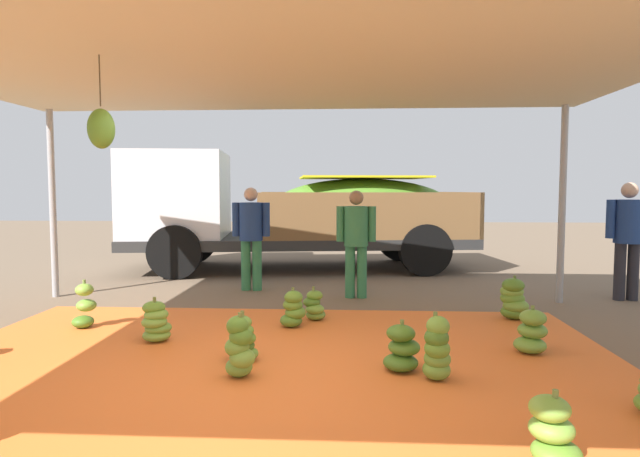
# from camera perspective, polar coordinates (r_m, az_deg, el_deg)

# --- Properties ---
(ground_plane) EXTENTS (40.00, 40.00, 0.00)m
(ground_plane) POSITION_cam_1_polar(r_m,az_deg,el_deg) (7.85, -2.26, -7.99)
(ground_plane) COLOR brown
(tarp_orange) EXTENTS (6.77, 5.19, 0.01)m
(tarp_orange) POSITION_cam_1_polar(r_m,az_deg,el_deg) (4.98, -5.69, -15.17)
(tarp_orange) COLOR orange
(tarp_orange) RESTS_ON ground
(tent_canopy) EXTENTS (8.00, 7.00, 2.92)m
(tent_canopy) POSITION_cam_1_polar(r_m,az_deg,el_deg) (4.77, -6.23, 18.50)
(tent_canopy) COLOR #9EA0A5
(tent_canopy) RESTS_ON ground
(banana_bunch_0) EXTENTS (0.39, 0.40, 0.46)m
(banana_bunch_0) POSITION_cam_1_polar(r_m,az_deg,el_deg) (3.70, 23.51, -19.28)
(banana_bunch_0) COLOR #60932D
(banana_bunch_0) RESTS_ON tarp_orange
(banana_bunch_1) EXTENTS (0.36, 0.36, 0.58)m
(banana_bunch_1) POSITION_cam_1_polar(r_m,az_deg,el_deg) (4.84, -8.55, -12.53)
(banana_bunch_1) COLOR #6B9E38
(banana_bunch_1) RESTS_ON tarp_orange
(banana_bunch_2) EXTENTS (0.46, 0.46, 0.46)m
(banana_bunch_2) POSITION_cam_1_polar(r_m,az_deg,el_deg) (5.05, 8.69, -12.57)
(banana_bunch_2) COLOR #477523
(banana_bunch_2) RESTS_ON tarp_orange
(banana_bunch_3) EXTENTS (0.33, 0.36, 0.60)m
(banana_bunch_3) POSITION_cam_1_polar(r_m,az_deg,el_deg) (4.82, 12.33, -12.52)
(banana_bunch_3) COLOR #6B9E38
(banana_bunch_3) RESTS_ON tarp_orange
(banana_bunch_4) EXTENTS (0.35, 0.34, 0.48)m
(banana_bunch_4) POSITION_cam_1_polar(r_m,az_deg,el_deg) (5.32, -8.30, -11.60)
(banana_bunch_4) COLOR #6B9E38
(banana_bunch_4) RESTS_ON tarp_orange
(banana_bunch_6) EXTENTS (0.36, 0.34, 0.48)m
(banana_bunch_6) POSITION_cam_1_polar(r_m,az_deg,el_deg) (6.48, -2.87, -8.64)
(banana_bunch_6) COLOR #518428
(banana_bunch_6) RESTS_ON tarp_orange
(banana_bunch_7) EXTENTS (0.34, 0.35, 0.43)m
(banana_bunch_7) POSITION_cam_1_polar(r_m,az_deg,el_deg) (6.82, -0.61, -8.27)
(banana_bunch_7) COLOR #6B9E38
(banana_bunch_7) RESTS_ON tarp_orange
(banana_bunch_8) EXTENTS (0.38, 0.39, 0.49)m
(banana_bunch_8) POSITION_cam_1_polar(r_m,az_deg,el_deg) (6.15, -17.03, -9.54)
(banana_bunch_8) COLOR #75A83D
(banana_bunch_8) RESTS_ON tarp_orange
(banana_bunch_10) EXTENTS (0.34, 0.33, 0.58)m
(banana_bunch_10) POSITION_cam_1_polar(r_m,az_deg,el_deg) (7.02, -23.74, -7.69)
(banana_bunch_10) COLOR #477523
(banana_bunch_10) RESTS_ON tarp_orange
(banana_bunch_11) EXTENTS (0.44, 0.44, 0.48)m
(banana_bunch_11) POSITION_cam_1_polar(r_m,az_deg,el_deg) (5.89, 21.55, -10.26)
(banana_bunch_11) COLOR #6B9E38
(banana_bunch_11) RESTS_ON tarp_orange
(banana_bunch_13) EXTENTS (0.44, 0.43, 0.56)m
(banana_bunch_13) POSITION_cam_1_polar(r_m,az_deg,el_deg) (7.28, 19.87, -7.14)
(banana_bunch_13) COLOR #518428
(banana_bunch_13) RESTS_ON tarp_orange
(cargo_truck_main) EXTENTS (7.20, 3.31, 2.40)m
(cargo_truck_main) POSITION_cam_1_polar(r_m,az_deg,el_deg) (11.16, -3.27, 2.00)
(cargo_truck_main) COLOR #2D2D2D
(cargo_truck_main) RESTS_ON ground
(worker_0) EXTENTS (0.64, 0.39, 1.76)m
(worker_0) POSITION_cam_1_polar(r_m,az_deg,el_deg) (9.17, 29.90, -0.31)
(worker_0) COLOR #26262D
(worker_0) RESTS_ON ground
(worker_1) EXTENTS (0.62, 0.38, 1.69)m
(worker_1) POSITION_cam_1_polar(r_m,az_deg,el_deg) (8.82, -7.33, -0.22)
(worker_1) COLOR #337A4C
(worker_1) RESTS_ON ground
(worker_2) EXTENTS (0.60, 0.37, 1.64)m
(worker_2) POSITION_cam_1_polar(r_m,az_deg,el_deg) (8.16, 3.86, -0.75)
(worker_2) COLOR #337A4C
(worker_2) RESTS_ON ground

